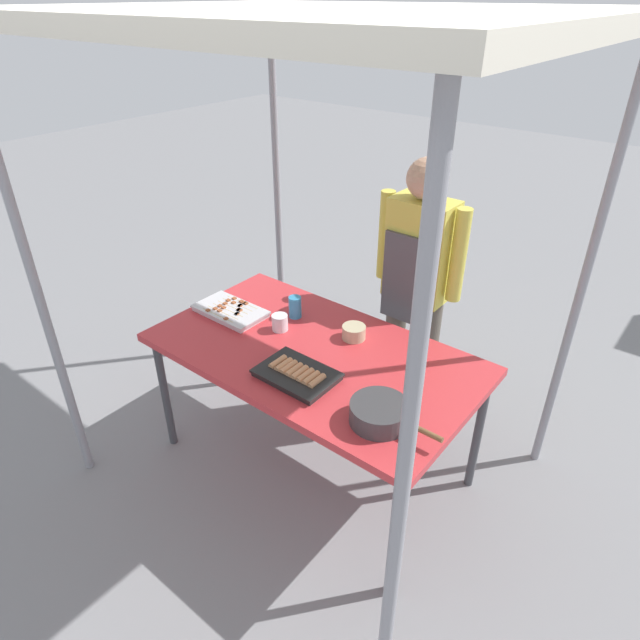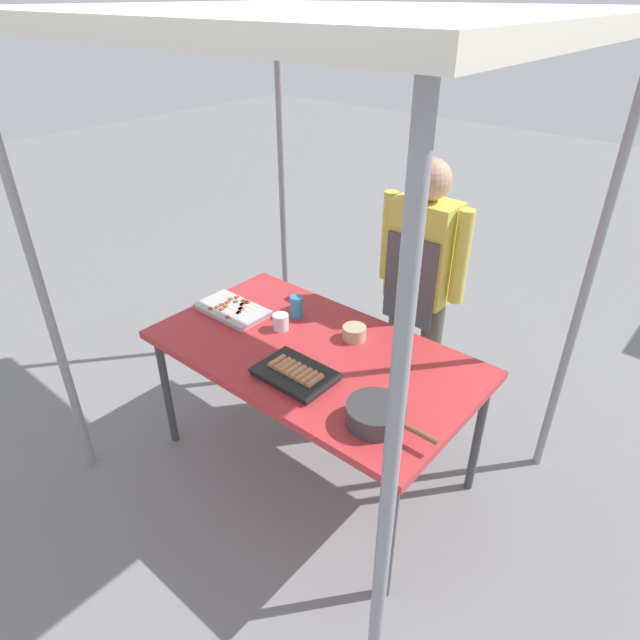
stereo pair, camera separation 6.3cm
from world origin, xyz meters
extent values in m
plane|color=slate|center=(0.00, 0.00, 0.00)|extent=(18.00, 18.00, 0.00)
cube|color=#C63338|center=(0.00, 0.00, 0.73)|extent=(1.60, 0.90, 0.04)
cylinder|color=#3F3F44|center=(-0.74, -0.39, 0.35)|extent=(0.04, 0.04, 0.71)
cylinder|color=#3F3F44|center=(0.74, -0.39, 0.35)|extent=(0.04, 0.04, 0.71)
cylinder|color=#3F3F44|center=(-0.74, 0.39, 0.35)|extent=(0.04, 0.04, 0.71)
cylinder|color=#3F3F44|center=(0.74, 0.39, 0.35)|extent=(0.04, 0.04, 0.71)
cylinder|color=gray|center=(-0.95, -0.80, 1.07)|extent=(0.04, 0.04, 2.15)
cylinder|color=gray|center=(0.95, -0.80, 1.07)|extent=(0.04, 0.04, 2.15)
cylinder|color=gray|center=(-0.95, 0.80, 1.07)|extent=(0.04, 0.04, 2.15)
cylinder|color=gray|center=(0.95, 0.80, 1.07)|extent=(0.04, 0.04, 2.15)
cube|color=beige|center=(0.00, 0.00, 2.18)|extent=(2.10, 1.80, 0.06)
cube|color=black|center=(0.08, -0.22, 0.76)|extent=(0.34, 0.24, 0.02)
cube|color=black|center=(0.08, -0.22, 0.78)|extent=(0.36, 0.25, 0.01)
cylinder|color=tan|center=(-0.04, -0.22, 0.78)|extent=(0.03, 0.10, 0.03)
cylinder|color=tan|center=(0.00, -0.22, 0.78)|extent=(0.03, 0.10, 0.03)
cylinder|color=tan|center=(0.03, -0.22, 0.78)|extent=(0.03, 0.10, 0.03)
cylinder|color=tan|center=(0.06, -0.22, 0.78)|extent=(0.03, 0.10, 0.03)
cylinder|color=tan|center=(0.10, -0.22, 0.78)|extent=(0.03, 0.10, 0.03)
cylinder|color=tan|center=(0.13, -0.22, 0.78)|extent=(0.03, 0.10, 0.03)
cylinder|color=tan|center=(0.16, -0.22, 0.78)|extent=(0.03, 0.10, 0.03)
cylinder|color=tan|center=(0.19, -0.22, 0.78)|extent=(0.03, 0.10, 0.03)
cube|color=silver|center=(-0.58, -0.01, 0.76)|extent=(0.38, 0.22, 0.02)
cube|color=silver|center=(-0.58, -0.01, 0.78)|extent=(0.39, 0.23, 0.01)
cylinder|color=tan|center=(-0.58, -0.10, 0.78)|extent=(0.23, 0.01, 0.01)
cube|color=#9E512D|center=(-0.51, -0.10, 0.78)|extent=(0.02, 0.02, 0.02)
cube|color=#9E512D|center=(-0.65, -0.10, 0.78)|extent=(0.02, 0.02, 0.02)
cylinder|color=tan|center=(-0.58, -0.06, 0.78)|extent=(0.23, 0.01, 0.01)
cube|color=#9E512D|center=(-0.63, -0.06, 0.78)|extent=(0.02, 0.02, 0.02)
cube|color=#9E512D|center=(-0.60, -0.06, 0.78)|extent=(0.02, 0.02, 0.02)
cylinder|color=tan|center=(-0.58, -0.03, 0.78)|extent=(0.23, 0.01, 0.01)
cube|color=#9E512D|center=(-0.61, -0.03, 0.78)|extent=(0.02, 0.02, 0.02)
cube|color=#9E512D|center=(-0.50, -0.03, 0.78)|extent=(0.02, 0.02, 0.02)
cube|color=#9E512D|center=(-0.50, -0.03, 0.78)|extent=(0.02, 0.02, 0.02)
cube|color=#9E512D|center=(-0.64, -0.03, 0.78)|extent=(0.02, 0.02, 0.02)
cylinder|color=tan|center=(-0.58, 0.01, 0.78)|extent=(0.23, 0.01, 0.01)
cube|color=#9E512D|center=(-0.53, 0.01, 0.78)|extent=(0.02, 0.02, 0.02)
cube|color=#9E512D|center=(-0.52, 0.01, 0.78)|extent=(0.02, 0.02, 0.02)
cube|color=#9E512D|center=(-0.52, 0.01, 0.78)|extent=(0.02, 0.02, 0.02)
cube|color=#9E512D|center=(-0.63, 0.01, 0.78)|extent=(0.02, 0.02, 0.02)
cylinder|color=tan|center=(-0.58, 0.05, 0.78)|extent=(0.23, 0.01, 0.01)
cube|color=#9E512D|center=(-0.55, 0.05, 0.78)|extent=(0.02, 0.02, 0.02)
cube|color=#9E512D|center=(-0.55, 0.05, 0.78)|extent=(0.02, 0.02, 0.02)
cube|color=#9E512D|center=(-0.60, 0.05, 0.78)|extent=(0.02, 0.02, 0.02)
cube|color=#9E512D|center=(-0.65, 0.05, 0.78)|extent=(0.02, 0.02, 0.02)
cylinder|color=tan|center=(-0.58, 0.08, 0.78)|extent=(0.23, 0.01, 0.01)
cube|color=#9E512D|center=(-0.64, 0.08, 0.78)|extent=(0.02, 0.02, 0.02)
cube|color=#9E512D|center=(-0.58, 0.08, 0.78)|extent=(0.02, 0.02, 0.02)
cube|color=#9E512D|center=(-0.56, 0.08, 0.78)|extent=(0.02, 0.02, 0.02)
cube|color=#9E512D|center=(-0.55, 0.08, 0.78)|extent=(0.02, 0.02, 0.02)
cylinder|color=#38383A|center=(0.53, -0.23, 0.79)|extent=(0.24, 0.24, 0.09)
cylinder|color=brown|center=(0.73, -0.23, 0.81)|extent=(0.16, 0.02, 0.02)
cylinder|color=#386B33|center=(0.53, -0.23, 0.83)|extent=(0.22, 0.22, 0.01)
cylinder|color=#BFB28C|center=(0.09, 0.21, 0.78)|extent=(0.12, 0.12, 0.07)
cylinder|color=white|center=(-0.26, 0.04, 0.79)|extent=(0.08, 0.08, 0.08)
cylinder|color=#338CBF|center=(-0.28, 0.19, 0.81)|extent=(0.07, 0.07, 0.12)
cylinder|color=#595147|center=(0.03, 0.74, 0.39)|extent=(0.12, 0.12, 0.79)
cylinder|color=#595147|center=(0.25, 0.74, 0.39)|extent=(0.12, 0.12, 0.79)
cube|color=#D8CC4C|center=(0.14, 0.74, 1.07)|extent=(0.34, 0.20, 0.56)
cube|color=#4C4C51|center=(0.14, 0.63, 0.93)|extent=(0.30, 0.02, 0.50)
cylinder|color=#D8CC4C|center=(-0.08, 0.74, 1.09)|extent=(0.08, 0.08, 0.50)
cylinder|color=#D8CC4C|center=(0.36, 0.74, 1.09)|extent=(0.08, 0.08, 0.50)
sphere|color=tan|center=(0.14, 0.74, 1.45)|extent=(0.21, 0.21, 0.21)
camera|label=1|loc=(1.39, -1.70, 2.25)|focal=30.63mm
camera|label=2|loc=(1.44, -1.66, 2.25)|focal=30.63mm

